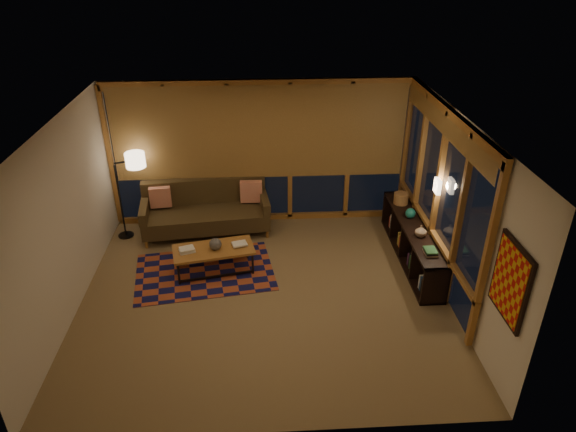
{
  "coord_description": "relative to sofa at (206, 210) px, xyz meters",
  "views": [
    {
      "loc": [
        -0.02,
        -6.35,
        4.78
      ],
      "look_at": [
        0.37,
        0.15,
        1.28
      ],
      "focal_mm": 32.0,
      "sensor_mm": 36.0,
      "label": 1
    }
  ],
  "objects": [
    {
      "name": "floor",
      "position": [
        1.02,
        -1.98,
        -0.46
      ],
      "size": [
        5.5,
        5.0,
        0.01
      ],
      "primitive_type": "cube",
      "color": "#A18A59",
      "rests_on": "ground"
    },
    {
      "name": "ceiling",
      "position": [
        1.02,
        -1.98,
        2.24
      ],
      "size": [
        5.5,
        5.0,
        0.01
      ],
      "primitive_type": "cube",
      "color": "white",
      "rests_on": "walls"
    },
    {
      "name": "walls",
      "position": [
        1.02,
        -1.98,
        0.89
      ],
      "size": [
        5.51,
        5.01,
        2.7
      ],
      "color": "silver",
      "rests_on": "floor"
    },
    {
      "name": "window_wall_back",
      "position": [
        1.02,
        0.45,
        0.89
      ],
      "size": [
        5.3,
        0.16,
        2.6
      ],
      "primitive_type": null,
      "color": "#AB6740",
      "rests_on": "walls"
    },
    {
      "name": "window_wall_right",
      "position": [
        3.7,
        -1.38,
        0.89
      ],
      "size": [
        0.16,
        3.7,
        2.6
      ],
      "primitive_type": null,
      "color": "#AB6740",
      "rests_on": "walls"
    },
    {
      "name": "wall_art",
      "position": [
        3.73,
        -3.83,
        0.99
      ],
      "size": [
        0.06,
        0.74,
        0.94
      ],
      "primitive_type": null,
      "color": "red",
      "rests_on": "walls"
    },
    {
      "name": "wall_sconce",
      "position": [
        3.64,
        -1.53,
        1.09
      ],
      "size": [
        0.12,
        0.18,
        0.22
      ],
      "primitive_type": null,
      "color": "#FEDEB5",
      "rests_on": "walls"
    },
    {
      "name": "sofa",
      "position": [
        0.0,
        0.0,
        0.0
      ],
      "size": [
        2.34,
        1.15,
        0.92
      ],
      "primitive_type": null,
      "rotation": [
        0.0,
        0.0,
        0.11
      ],
      "color": "#47371F",
      "rests_on": "floor"
    },
    {
      "name": "pillow_left",
      "position": [
        -0.8,
        0.1,
        0.19
      ],
      "size": [
        0.39,
        0.17,
        0.38
      ],
      "primitive_type": null,
      "rotation": [
        0.0,
        0.0,
        0.11
      ],
      "color": "red",
      "rests_on": "sofa"
    },
    {
      "name": "pillow_right",
      "position": [
        0.83,
        0.24,
        0.2
      ],
      "size": [
        0.41,
        0.14,
        0.4
      ],
      "primitive_type": null,
      "rotation": [
        0.0,
        0.0,
        -0.02
      ],
      "color": "red",
      "rests_on": "sofa"
    },
    {
      "name": "area_rug",
      "position": [
        0.06,
        -1.31,
        -0.46
      ],
      "size": [
        2.38,
        1.76,
        0.01
      ],
      "primitive_type": "cube",
      "rotation": [
        0.0,
        0.0,
        0.14
      ],
      "color": "#AA4A29",
      "rests_on": "floor"
    },
    {
      "name": "coffee_table",
      "position": [
        0.22,
        -1.28,
        -0.25
      ],
      "size": [
        1.37,
        0.82,
        0.43
      ],
      "primitive_type": null,
      "rotation": [
        0.0,
        0.0,
        0.19
      ],
      "color": "#AB6740",
      "rests_on": "floor"
    },
    {
      "name": "book_stack_a",
      "position": [
        -0.19,
        -1.34,
        0.0
      ],
      "size": [
        0.32,
        0.29,
        0.08
      ],
      "primitive_type": null,
      "rotation": [
        0.0,
        0.0,
        0.33
      ],
      "color": "white",
      "rests_on": "coffee_table"
    },
    {
      "name": "book_stack_b",
      "position": [
        0.64,
        -1.2,
        -0.01
      ],
      "size": [
        0.28,
        0.25,
        0.05
      ],
      "primitive_type": null,
      "rotation": [
        0.0,
        0.0,
        0.28
      ],
      "color": "white",
      "rests_on": "coffee_table"
    },
    {
      "name": "ceramic_pot",
      "position": [
        0.26,
        -1.3,
        0.06
      ],
      "size": [
        0.2,
        0.2,
        0.2
      ],
      "primitive_type": "sphere",
      "rotation": [
        0.0,
        0.0,
        0.02
      ],
      "color": "black",
      "rests_on": "coffee_table"
    },
    {
      "name": "floor_lamp",
      "position": [
        -1.48,
        -0.04,
        0.32
      ],
      "size": [
        0.61,
        0.52,
        1.56
      ],
      "primitive_type": null,
      "rotation": [
        0.0,
        0.0,
        0.41
      ],
      "color": "black",
      "rests_on": "floor"
    },
    {
      "name": "bookshelf",
      "position": [
        3.51,
        -1.1,
        -0.14
      ],
      "size": [
        0.4,
        2.58,
        0.65
      ],
      "primitive_type": null,
      "color": "black",
      "rests_on": "floor"
    },
    {
      "name": "basket",
      "position": [
        3.49,
        -0.3,
        0.28
      ],
      "size": [
        0.3,
        0.3,
        0.19
      ],
      "primitive_type": "cylinder",
      "rotation": [
        0.0,
        0.0,
        0.2
      ],
      "color": "#A86E40",
      "rests_on": "bookshelf"
    },
    {
      "name": "teal_bowl",
      "position": [
        3.51,
        -0.85,
        0.27
      ],
      "size": [
        0.21,
        0.21,
        0.17
      ],
      "primitive_type": "sphere",
      "rotation": [
        0.0,
        0.0,
        0.23
      ],
      "color": "#166458",
      "rests_on": "bookshelf"
    },
    {
      "name": "vase",
      "position": [
        3.51,
        -1.46,
        0.28
      ],
      "size": [
        0.21,
        0.21,
        0.19
      ],
      "primitive_type": "imported",
      "rotation": [
        0.0,
        0.0,
        -0.16
      ],
      "color": "tan",
      "rests_on": "bookshelf"
    },
    {
      "name": "shelf_book_stack",
      "position": [
        3.51,
        -1.97,
        0.22
      ],
      "size": [
        0.22,
        0.26,
        0.07
      ],
      "primitive_type": null,
      "rotation": [
        0.0,
        0.0,
        0.28
      ],
      "color": "white",
      "rests_on": "bookshelf"
    }
  ]
}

